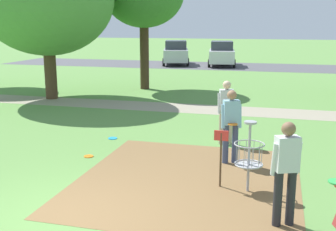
{
  "coord_description": "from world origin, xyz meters",
  "views": [
    {
      "loc": [
        3.4,
        -5.69,
        3.2
      ],
      "look_at": [
        0.84,
        3.89,
        1.0
      ],
      "focal_mm": 45.02,
      "sensor_mm": 36.0,
      "label": 1
    }
  ],
  "objects_px": {
    "parked_car_leftmost": "(176,53)",
    "frisbee_by_tee": "(113,138)",
    "player_throwing": "(226,109)",
    "parked_car_center_left": "(222,54)",
    "disc_golf_basket": "(246,153)",
    "player_waiting_right": "(231,122)",
    "player_waiting_left": "(286,168)",
    "frisbee_scattered_a": "(89,156)"
  },
  "relations": [
    {
      "from": "player_waiting_left",
      "to": "player_throwing",
      "type": "bearing_deg",
      "value": 108.78
    },
    {
      "from": "player_waiting_right",
      "to": "parked_car_center_left",
      "type": "distance_m",
      "value": 22.64
    },
    {
      "from": "frisbee_by_tee",
      "to": "frisbee_scattered_a",
      "type": "distance_m",
      "value": 1.67
    },
    {
      "from": "frisbee_by_tee",
      "to": "parked_car_center_left",
      "type": "distance_m",
      "value": 21.18
    },
    {
      "from": "disc_golf_basket",
      "to": "frisbee_by_tee",
      "type": "height_order",
      "value": "disc_golf_basket"
    },
    {
      "from": "player_waiting_left",
      "to": "frisbee_by_tee",
      "type": "xyz_separation_m",
      "value": [
        -4.63,
        4.11,
        -0.96
      ]
    },
    {
      "from": "player_throwing",
      "to": "frisbee_scattered_a",
      "type": "height_order",
      "value": "player_throwing"
    },
    {
      "from": "player_waiting_left",
      "to": "frisbee_by_tee",
      "type": "relative_size",
      "value": 6.77
    },
    {
      "from": "player_waiting_left",
      "to": "disc_golf_basket",
      "type": "bearing_deg",
      "value": 119.47
    },
    {
      "from": "parked_car_leftmost",
      "to": "player_throwing",
      "type": "bearing_deg",
      "value": -72.62
    },
    {
      "from": "disc_golf_basket",
      "to": "player_waiting_left",
      "type": "relative_size",
      "value": 0.81
    },
    {
      "from": "frisbee_by_tee",
      "to": "disc_golf_basket",
      "type": "bearing_deg",
      "value": -35.95
    },
    {
      "from": "player_waiting_right",
      "to": "parked_car_center_left",
      "type": "height_order",
      "value": "parked_car_center_left"
    },
    {
      "from": "disc_golf_basket",
      "to": "frisbee_scattered_a",
      "type": "xyz_separation_m",
      "value": [
        -3.85,
        1.16,
        -0.74
      ]
    },
    {
      "from": "frisbee_by_tee",
      "to": "player_waiting_right",
      "type": "bearing_deg",
      "value": -19.88
    },
    {
      "from": "player_throwing",
      "to": "player_waiting_left",
      "type": "xyz_separation_m",
      "value": [
        1.5,
        -4.41,
        0.0
      ]
    },
    {
      "from": "parked_car_leftmost",
      "to": "parked_car_center_left",
      "type": "xyz_separation_m",
      "value": [
        3.56,
        -0.06,
        0.0
      ]
    },
    {
      "from": "disc_golf_basket",
      "to": "parked_car_leftmost",
      "type": "relative_size",
      "value": 0.31
    },
    {
      "from": "parked_car_center_left",
      "to": "frisbee_scattered_a",
      "type": "bearing_deg",
      "value": -90.22
    },
    {
      "from": "player_waiting_left",
      "to": "parked_car_center_left",
      "type": "height_order",
      "value": "parked_car_center_left"
    },
    {
      "from": "disc_golf_basket",
      "to": "player_throwing",
      "type": "xyz_separation_m",
      "value": [
        -0.78,
        3.14,
        0.21
      ]
    },
    {
      "from": "player_waiting_right",
      "to": "frisbee_by_tee",
      "type": "distance_m",
      "value": 3.78
    },
    {
      "from": "player_throwing",
      "to": "parked_car_center_left",
      "type": "height_order",
      "value": "parked_car_center_left"
    },
    {
      "from": "player_waiting_right",
      "to": "frisbee_scattered_a",
      "type": "bearing_deg",
      "value": -172.74
    },
    {
      "from": "player_waiting_left",
      "to": "player_waiting_right",
      "type": "distance_m",
      "value": 3.1
    },
    {
      "from": "player_throwing",
      "to": "frisbee_by_tee",
      "type": "xyz_separation_m",
      "value": [
        -3.13,
        -0.3,
        -0.96
      ]
    },
    {
      "from": "parked_car_leftmost",
      "to": "disc_golf_basket",
      "type": "bearing_deg",
      "value": -73.06
    },
    {
      "from": "frisbee_scattered_a",
      "to": "parked_car_leftmost",
      "type": "bearing_deg",
      "value": 98.64
    },
    {
      "from": "parked_car_leftmost",
      "to": "frisbee_by_tee",
      "type": "bearing_deg",
      "value": -80.85
    },
    {
      "from": "player_waiting_right",
      "to": "frisbee_scattered_a",
      "type": "height_order",
      "value": "player_waiting_right"
    },
    {
      "from": "player_waiting_right",
      "to": "parked_car_center_left",
      "type": "bearing_deg",
      "value": 98.35
    },
    {
      "from": "frisbee_by_tee",
      "to": "frisbee_scattered_a",
      "type": "xyz_separation_m",
      "value": [
        0.06,
        -1.67,
        0.0
      ]
    },
    {
      "from": "player_waiting_left",
      "to": "parked_car_leftmost",
      "type": "relative_size",
      "value": 0.38
    },
    {
      "from": "player_waiting_right",
      "to": "player_throwing",
      "type": "bearing_deg",
      "value": 101.22
    },
    {
      "from": "player_throwing",
      "to": "parked_car_leftmost",
      "type": "xyz_separation_m",
      "value": [
        -6.55,
        20.92,
        -0.05
      ]
    },
    {
      "from": "player_waiting_left",
      "to": "player_waiting_right",
      "type": "xyz_separation_m",
      "value": [
        -1.19,
        2.87,
        0.0
      ]
    },
    {
      "from": "disc_golf_basket",
      "to": "parked_car_leftmost",
      "type": "distance_m",
      "value": 25.15
    },
    {
      "from": "player_waiting_left",
      "to": "parked_car_center_left",
      "type": "bearing_deg",
      "value": 100.06
    },
    {
      "from": "disc_golf_basket",
      "to": "frisbee_scattered_a",
      "type": "bearing_deg",
      "value": 163.19
    },
    {
      "from": "disc_golf_basket",
      "to": "frisbee_scattered_a",
      "type": "relative_size",
      "value": 6.09
    },
    {
      "from": "frisbee_by_tee",
      "to": "frisbee_scattered_a",
      "type": "height_order",
      "value": "same"
    },
    {
      "from": "parked_car_center_left",
      "to": "player_throwing",
      "type": "bearing_deg",
      "value": -81.86
    }
  ]
}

